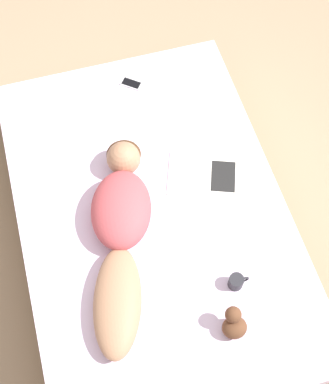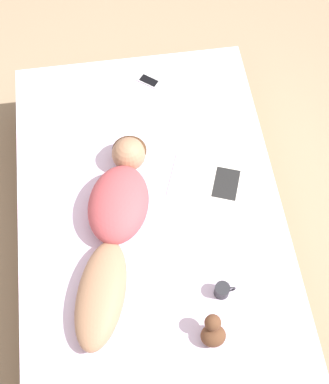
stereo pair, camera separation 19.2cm
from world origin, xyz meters
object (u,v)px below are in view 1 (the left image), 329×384
Objects in this scene: person at (121,228)px; cell_phone at (131,84)px; open_magazine at (206,175)px; coffee_mug at (236,282)px.

person is 1.05m from cell_phone.
person is at bearing -158.45° from cell_phone.
cell_phone is (-0.25, 0.77, 0.00)m from open_magazine.
coffee_mug reaches higher than open_magazine.
open_magazine is (0.56, 0.22, -0.09)m from person.
coffee_mug is (-0.05, -0.66, 0.04)m from open_magazine.
coffee_mug is at bearing -73.81° from open_magazine.
coffee_mug is 0.73× the size of cell_phone.
cell_phone is at bearing 88.99° from person.
cell_phone is at bearing 128.46° from open_magazine.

